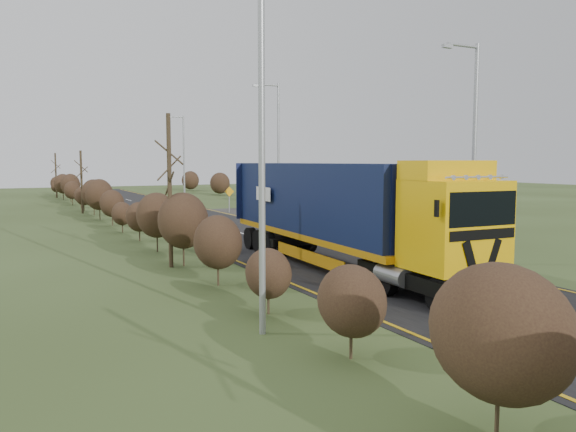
# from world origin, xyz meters

# --- Properties ---
(ground) EXTENTS (160.00, 160.00, 0.00)m
(ground) POSITION_xyz_m (0.00, 0.00, 0.00)
(ground) COLOR #303F1B
(ground) RESTS_ON ground
(road) EXTENTS (8.00, 120.00, 0.02)m
(road) POSITION_xyz_m (0.00, 10.00, 0.01)
(road) COLOR black
(road) RESTS_ON ground
(layby) EXTENTS (6.00, 18.00, 0.02)m
(layby) POSITION_xyz_m (6.50, 20.00, 0.01)
(layby) COLOR #322F2C
(layby) RESTS_ON ground
(lane_markings) EXTENTS (7.52, 116.00, 0.01)m
(lane_markings) POSITION_xyz_m (0.00, 9.69, 0.03)
(lane_markings) COLOR #C49812
(lane_markings) RESTS_ON road
(hedgerow) EXTENTS (2.24, 102.04, 6.05)m
(hedgerow) POSITION_xyz_m (-6.00, 7.89, 1.62)
(hedgerow) COLOR black
(hedgerow) RESTS_ON ground
(lorry) EXTENTS (3.05, 15.23, 4.22)m
(lorry) POSITION_xyz_m (-0.80, 0.61, 2.39)
(lorry) COLOR black
(lorry) RESTS_ON ground
(car_red_hatchback) EXTENTS (2.55, 3.97, 1.26)m
(car_red_hatchback) POSITION_xyz_m (5.64, 15.56, 0.63)
(car_red_hatchback) COLOR #A50819
(car_red_hatchback) RESTS_ON ground
(car_blue_sedan) EXTENTS (2.39, 4.74, 1.49)m
(car_blue_sedan) POSITION_xyz_m (7.24, 25.01, 0.75)
(car_blue_sedan) COLOR #0B0936
(car_blue_sedan) RESTS_ON ground
(streetlight_near) EXTENTS (1.88, 0.18, 8.83)m
(streetlight_near) POSITION_xyz_m (4.49, -0.97, 4.85)
(streetlight_near) COLOR #929597
(streetlight_near) RESTS_ON ground
(streetlight_mid) EXTENTS (2.05, 0.19, 9.67)m
(streetlight_mid) POSITION_xyz_m (5.27, 18.35, 5.34)
(streetlight_mid) COLOR #929597
(streetlight_mid) RESTS_ON ground
(streetlight_far) EXTENTS (1.94, 0.18, 9.14)m
(streetlight_far) POSITION_xyz_m (5.68, 42.51, 5.04)
(streetlight_far) COLOR #929597
(streetlight_far) RESTS_ON ground
(left_pole) EXTENTS (0.16, 0.16, 10.71)m
(left_pole) POSITION_xyz_m (-6.90, -5.54, 5.35)
(left_pole) COLOR #929597
(left_pole) RESTS_ON ground
(speed_sign) EXTENTS (0.62, 0.10, 2.26)m
(speed_sign) POSITION_xyz_m (5.60, 15.68, 1.58)
(speed_sign) COLOR #929597
(speed_sign) RESTS_ON ground
(warning_board) EXTENTS (0.81, 0.11, 2.13)m
(warning_board) POSITION_xyz_m (4.33, 25.28, 1.32)
(warning_board) COLOR #929597
(warning_board) RESTS_ON ground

